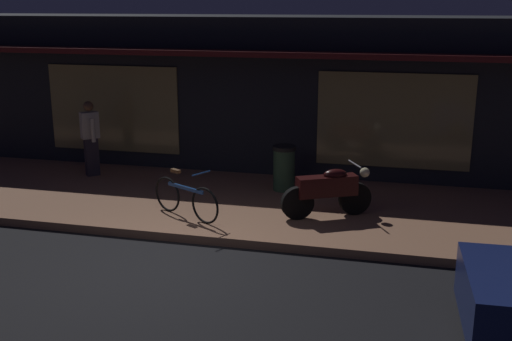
% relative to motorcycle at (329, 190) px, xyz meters
% --- Properties ---
extents(ground_plane, '(60.00, 60.00, 0.00)m').
position_rel_motorcycle_xyz_m(ground_plane, '(-2.18, -2.49, -0.65)').
color(ground_plane, black).
extents(sidewalk_slab, '(18.00, 4.00, 0.15)m').
position_rel_motorcycle_xyz_m(sidewalk_slab, '(-2.18, 0.51, -0.57)').
color(sidewalk_slab, '#8C6047').
rests_on(sidewalk_slab, ground_plane).
extents(storefront_building, '(18.00, 3.30, 3.60)m').
position_rel_motorcycle_xyz_m(storefront_building, '(-2.18, 3.90, 1.16)').
color(storefront_building, black).
rests_on(storefront_building, ground_plane).
extents(motorcycle, '(1.56, 0.95, 0.97)m').
position_rel_motorcycle_xyz_m(motorcycle, '(0.00, 0.00, 0.00)').
color(motorcycle, black).
rests_on(motorcycle, sidewalk_slab).
extents(bicycle_parked, '(1.49, 0.81, 0.91)m').
position_rel_motorcycle_xyz_m(bicycle_parked, '(-2.49, -0.65, -0.14)').
color(bicycle_parked, black).
rests_on(bicycle_parked, sidewalk_slab).
extents(person_photographer, '(0.49, 0.50, 1.67)m').
position_rel_motorcycle_xyz_m(person_photographer, '(-5.49, 1.53, 0.38)').
color(person_photographer, '#28232D').
rests_on(person_photographer, sidewalk_slab).
extents(trash_bin, '(0.48, 0.48, 0.93)m').
position_rel_motorcycle_xyz_m(trash_bin, '(-1.10, 1.43, -0.03)').
color(trash_bin, '#2D4C33').
rests_on(trash_bin, sidewalk_slab).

